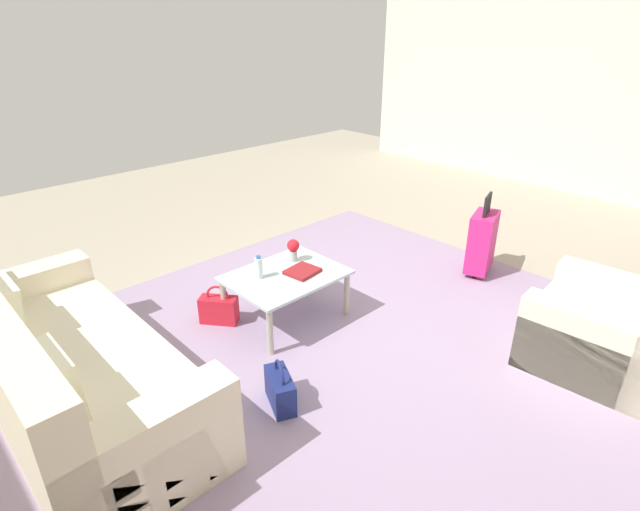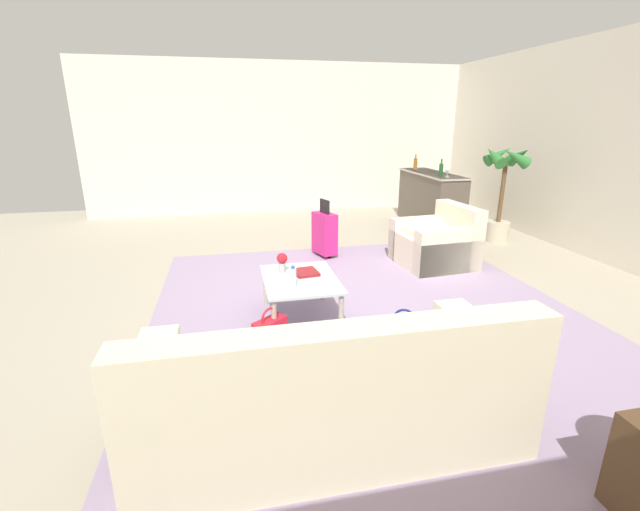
# 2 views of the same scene
# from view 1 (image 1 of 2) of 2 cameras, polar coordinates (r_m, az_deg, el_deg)

# --- Properties ---
(ground_plane) EXTENTS (12.00, 12.00, 0.00)m
(ground_plane) POSITION_cam_1_polar(r_m,az_deg,el_deg) (4.38, 4.52, -7.74)
(ground_plane) COLOR #A89E89
(wall_left) EXTENTS (0.12, 8.00, 3.10)m
(wall_left) POSITION_cam_1_polar(r_m,az_deg,el_deg) (8.24, 30.43, 16.25)
(wall_left) COLOR silver
(wall_left) RESTS_ON ground
(area_rug) EXTENTS (5.20, 4.40, 0.01)m
(area_rug) POSITION_cam_1_polar(r_m,az_deg,el_deg) (3.91, 0.69, -12.20)
(area_rug) COLOR #9984A3
(area_rug) RESTS_ON ground
(couch) EXTENTS (0.98, 2.33, 0.95)m
(couch) POSITION_cam_1_polar(r_m,az_deg,el_deg) (3.70, -27.46, -12.04)
(couch) COLOR beige
(couch) RESTS_ON ground
(armchair) EXTENTS (1.01, 1.01, 0.83)m
(armchair) POSITION_cam_1_polar(r_m,az_deg,el_deg) (4.29, 30.33, -7.70)
(armchair) COLOR beige
(armchair) RESTS_ON ground
(coffee_table) EXTENTS (0.96, 0.73, 0.44)m
(coffee_table) POSITION_cam_1_polar(r_m,az_deg,el_deg) (4.25, -3.94, -2.80)
(coffee_table) COLOR silver
(coffee_table) RESTS_ON ground
(water_bottle) EXTENTS (0.06, 0.06, 0.20)m
(water_bottle) POSITION_cam_1_polar(r_m,az_deg,el_deg) (4.15, -7.01, -1.39)
(water_bottle) COLOR silver
(water_bottle) RESTS_ON coffee_table
(coffee_table_book) EXTENTS (0.28, 0.26, 0.03)m
(coffee_table_book) POSITION_cam_1_polar(r_m,az_deg,el_deg) (4.24, -2.03, -1.81)
(coffee_table_book) COLOR maroon
(coffee_table_book) RESTS_ON coffee_table
(flower_vase) EXTENTS (0.11, 0.11, 0.21)m
(flower_vase) POSITION_cam_1_polar(r_m,az_deg,el_deg) (4.41, -3.08, 0.84)
(flower_vase) COLOR #B2B7BC
(flower_vase) RESTS_ON coffee_table
(suitcase_magenta) EXTENTS (0.45, 0.33, 0.85)m
(suitcase_magenta) POSITION_cam_1_polar(r_m,az_deg,el_deg) (5.30, 18.01, 1.55)
(suitcase_magenta) COLOR #D12375
(suitcase_magenta) RESTS_ON ground
(handbag_navy) EXTENTS (0.26, 0.35, 0.36)m
(handbag_navy) POSITION_cam_1_polar(r_m,az_deg,el_deg) (3.49, -4.57, -15.01)
(handbag_navy) COLOR navy
(handbag_navy) RESTS_ON ground
(handbag_red) EXTENTS (0.31, 0.34, 0.36)m
(handbag_red) POSITION_cam_1_polar(r_m,az_deg,el_deg) (4.41, -11.49, -6.02)
(handbag_red) COLOR red
(handbag_red) RESTS_ON ground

